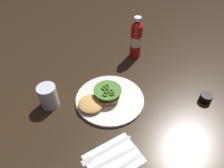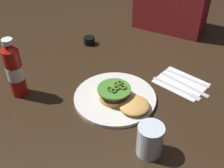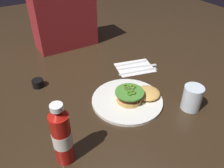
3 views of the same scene
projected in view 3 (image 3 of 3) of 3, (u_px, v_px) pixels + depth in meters
The scene contains 11 objects.
ground_plane at pixel (97, 92), 1.00m from camera, with size 3.00×3.00×0.00m, color #2F2114.
dinner_plate at pixel (127, 100), 0.95m from camera, with size 0.29×0.29×0.01m, color silver.
burger_sandwich at pixel (136, 95), 0.94m from camera, with size 0.20×0.12×0.05m.
ketchup_bottle at pixel (62, 136), 0.66m from camera, with size 0.06×0.06×0.22m.
water_glass at pixel (192, 98), 0.89m from camera, with size 0.08×0.08×0.10m, color silver.
condiment_cup at pixel (38, 83), 1.03m from camera, with size 0.05×0.05×0.03m, color black.
napkin at pixel (135, 67), 1.17m from camera, with size 0.18×0.14×0.00m, color white.
fork_utensil at pixel (141, 70), 1.14m from camera, with size 0.20×0.06×0.00m.
butter_knife at pixel (140, 66), 1.17m from camera, with size 0.21×0.07×0.00m.
spoon_utensil at pixel (137, 62), 1.21m from camera, with size 0.19×0.05×0.00m.
diner_person at pixel (62, 5), 1.25m from camera, with size 0.34×0.18×0.54m.
Camera 3 is at (-0.34, -0.72, 0.62)m, focal length 36.47 mm.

